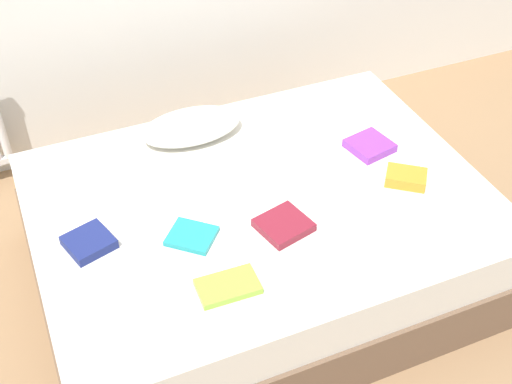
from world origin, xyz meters
name	(u,v)px	position (x,y,z in m)	size (l,w,h in m)	color
ground_plane	(260,273)	(0.00, 0.00, 0.00)	(8.00, 8.00, 0.00)	#93704C
bed	(260,237)	(0.00, 0.00, 0.25)	(2.00, 1.50, 0.50)	brown
pillow	(191,126)	(-0.14, 0.53, 0.56)	(0.49, 0.27, 0.12)	white
textbook_navy	(89,242)	(-0.76, -0.02, 0.52)	(0.17, 0.17, 0.04)	navy
textbook_teal	(192,236)	(-0.36, -0.13, 0.51)	(0.18, 0.16, 0.02)	teal
textbook_lime	(228,286)	(-0.32, -0.44, 0.51)	(0.23, 0.14, 0.03)	#8CC638
textbook_purple	(370,146)	(0.61, 0.11, 0.52)	(0.19, 0.18, 0.04)	purple
textbook_maroon	(284,225)	(0.01, -0.23, 0.52)	(0.20, 0.19, 0.04)	maroon
textbook_orange	(406,178)	(0.63, -0.17, 0.53)	(0.18, 0.13, 0.05)	orange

